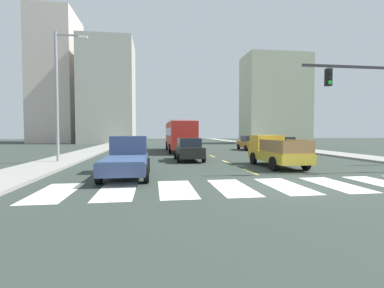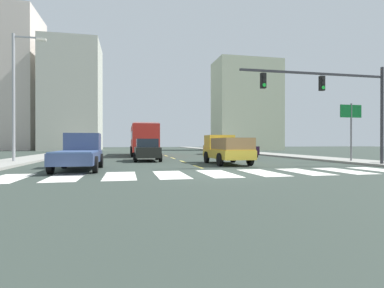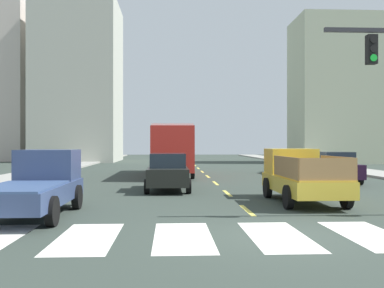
% 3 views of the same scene
% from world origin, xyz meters
% --- Properties ---
extents(ground_plane, '(160.00, 160.00, 0.00)m').
position_xyz_m(ground_plane, '(0.00, 0.00, 0.00)').
color(ground_plane, '#313C35').
extents(sidewalk_right, '(3.08, 110.00, 0.15)m').
position_xyz_m(sidewalk_right, '(11.95, 18.00, 0.07)').
color(sidewalk_right, gray).
rests_on(sidewalk_right, ground).
extents(sidewalk_left, '(3.08, 110.00, 0.15)m').
position_xyz_m(sidewalk_left, '(-11.95, 18.00, 0.07)').
color(sidewalk_left, gray).
rests_on(sidewalk_left, ground).
extents(crosswalk_stripe_0, '(1.34, 3.48, 0.01)m').
position_xyz_m(crosswalk_stripe_0, '(-8.81, 0.00, 0.00)').
color(crosswalk_stripe_0, white).
rests_on(crosswalk_stripe_0, ground).
extents(crosswalk_stripe_1, '(1.34, 3.48, 0.01)m').
position_xyz_m(crosswalk_stripe_1, '(-6.61, 0.00, 0.00)').
color(crosswalk_stripe_1, white).
rests_on(crosswalk_stripe_1, ground).
extents(crosswalk_stripe_2, '(1.34, 3.48, 0.01)m').
position_xyz_m(crosswalk_stripe_2, '(-4.40, 0.00, 0.00)').
color(crosswalk_stripe_2, white).
rests_on(crosswalk_stripe_2, ground).
extents(crosswalk_stripe_3, '(1.34, 3.48, 0.01)m').
position_xyz_m(crosswalk_stripe_3, '(-2.20, 0.00, 0.00)').
color(crosswalk_stripe_3, white).
rests_on(crosswalk_stripe_3, ground).
extents(crosswalk_stripe_4, '(1.34, 3.48, 0.01)m').
position_xyz_m(crosswalk_stripe_4, '(0.00, 0.00, 0.00)').
color(crosswalk_stripe_4, white).
rests_on(crosswalk_stripe_4, ground).
extents(crosswalk_stripe_5, '(1.34, 3.48, 0.01)m').
position_xyz_m(crosswalk_stripe_5, '(2.20, 0.00, 0.00)').
color(crosswalk_stripe_5, white).
rests_on(crosswalk_stripe_5, ground).
extents(crosswalk_stripe_6, '(1.34, 3.48, 0.01)m').
position_xyz_m(crosswalk_stripe_6, '(4.40, 0.00, 0.00)').
color(crosswalk_stripe_6, white).
rests_on(crosswalk_stripe_6, ground).
extents(crosswalk_stripe_7, '(1.34, 3.48, 0.01)m').
position_xyz_m(crosswalk_stripe_7, '(6.61, 0.00, 0.00)').
color(crosswalk_stripe_7, white).
rests_on(crosswalk_stripe_7, ground).
extents(crosswalk_stripe_8, '(1.34, 3.48, 0.01)m').
position_xyz_m(crosswalk_stripe_8, '(8.81, 0.00, 0.00)').
color(crosswalk_stripe_8, white).
rests_on(crosswalk_stripe_8, ground).
extents(lane_dash_0, '(0.16, 2.40, 0.01)m').
position_xyz_m(lane_dash_0, '(0.00, 4.00, 0.00)').
color(lane_dash_0, '#DBCC51').
rests_on(lane_dash_0, ground).
extents(lane_dash_1, '(0.16, 2.40, 0.01)m').
position_xyz_m(lane_dash_1, '(0.00, 9.00, 0.00)').
color(lane_dash_1, '#DBCC51').
rests_on(lane_dash_1, ground).
extents(lane_dash_2, '(0.16, 2.40, 0.01)m').
position_xyz_m(lane_dash_2, '(0.00, 14.00, 0.00)').
color(lane_dash_2, '#DBCC51').
rests_on(lane_dash_2, ground).
extents(lane_dash_3, '(0.16, 2.40, 0.01)m').
position_xyz_m(lane_dash_3, '(0.00, 19.00, 0.00)').
color(lane_dash_3, '#DBCC51').
rests_on(lane_dash_3, ground).
extents(lane_dash_4, '(0.16, 2.40, 0.01)m').
position_xyz_m(lane_dash_4, '(0.00, 24.00, 0.00)').
color(lane_dash_4, '#DBCC51').
rests_on(lane_dash_4, ground).
extents(lane_dash_5, '(0.16, 2.40, 0.01)m').
position_xyz_m(lane_dash_5, '(0.00, 29.00, 0.00)').
color(lane_dash_5, '#DBCC51').
rests_on(lane_dash_5, ground).
extents(lane_dash_6, '(0.16, 2.40, 0.01)m').
position_xyz_m(lane_dash_6, '(0.00, 34.00, 0.00)').
color(lane_dash_6, '#DBCC51').
rests_on(lane_dash_6, ground).
extents(lane_dash_7, '(0.16, 2.40, 0.01)m').
position_xyz_m(lane_dash_7, '(0.00, 39.00, 0.00)').
color(lane_dash_7, '#DBCC51').
rests_on(lane_dash_7, ground).
extents(pickup_stakebed, '(2.18, 5.20, 1.96)m').
position_xyz_m(pickup_stakebed, '(2.37, 6.19, 0.94)').
color(pickup_stakebed, gold).
rests_on(pickup_stakebed, ground).
extents(pickup_dark, '(2.18, 5.20, 1.96)m').
position_xyz_m(pickup_dark, '(-6.55, 3.51, 0.92)').
color(pickup_dark, navy).
rests_on(pickup_dark, ground).
extents(city_bus, '(2.72, 10.80, 3.32)m').
position_xyz_m(city_bus, '(-2.36, 20.06, 1.95)').
color(city_bus, red).
rests_on(city_bus, ground).
extents(sedan_near_right, '(2.02, 4.40, 1.72)m').
position_xyz_m(sedan_near_right, '(6.54, 13.87, 0.86)').
color(sedan_near_right, black).
rests_on(sedan_near_right, ground).
extents(sedan_mid, '(2.02, 4.40, 1.72)m').
position_xyz_m(sedan_mid, '(-2.59, 10.25, 0.86)').
color(sedan_mid, black).
rests_on(sedan_mid, ground).
extents(sedan_far, '(2.02, 4.40, 1.72)m').
position_xyz_m(sedan_far, '(6.21, 21.55, 0.86)').
color(sedan_far, '#9D721C').
rests_on(sedan_far, ground).
extents(traffic_signal_gantry, '(9.22, 0.27, 6.00)m').
position_xyz_m(traffic_signal_gantry, '(8.05, 2.14, 4.21)').
color(traffic_signal_gantry, '#2D2D33').
rests_on(traffic_signal_gantry, ground).
extents(direction_sign_green, '(1.70, 0.12, 4.20)m').
position_xyz_m(direction_sign_green, '(11.40, 5.22, 3.03)').
color(direction_sign_green, slate).
rests_on(direction_sign_green, ground).
extents(streetlight_left, '(2.20, 0.28, 9.00)m').
position_xyz_m(streetlight_left, '(-11.64, 9.79, 4.97)').
color(streetlight_left, gray).
rests_on(streetlight_left, ground).
extents(tower_tall_centre, '(8.18, 11.68, 26.12)m').
position_xyz_m(tower_tall_centre, '(-24.76, 50.46, 13.06)').
color(tower_tall_centre, beige).
rests_on(tower_tall_centre, ground).
extents(block_mid_left, '(11.73, 7.15, 16.46)m').
position_xyz_m(block_mid_left, '(17.63, 39.67, 8.23)').
color(block_mid_left, '#AAB294').
rests_on(block_mid_left, ground).
extents(block_mid_right, '(9.79, 10.63, 19.65)m').
position_xyz_m(block_mid_right, '(-13.82, 45.82, 9.83)').
color(block_mid_right, '#AEB0A1').
rests_on(block_mid_right, ground).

